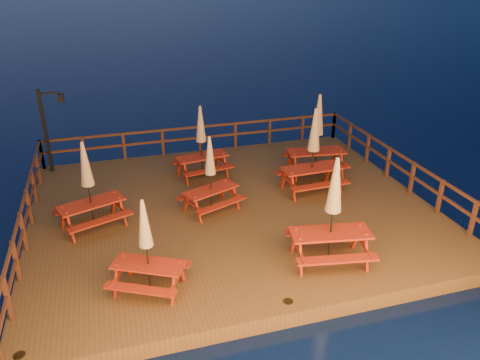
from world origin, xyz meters
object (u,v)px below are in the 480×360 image
at_px(picnic_table_2, 333,210).
at_px(lamp_post, 49,123).
at_px(picnic_table_0, 201,141).
at_px(picnic_table_1, 88,184).

bearing_deg(picnic_table_2, lamp_post, 140.96).
xyz_separation_m(lamp_post, picnic_table_0, (4.99, -1.99, -0.46)).
distance_m(picnic_table_1, picnic_table_2, 6.66).
relative_size(picnic_table_1, picnic_table_2, 0.91).
relative_size(picnic_table_0, picnic_table_1, 0.99).
xyz_separation_m(lamp_post, picnic_table_2, (6.95, -7.97, -0.32)).
bearing_deg(lamp_post, picnic_table_0, -21.70).
distance_m(picnic_table_0, picnic_table_1, 4.51).
bearing_deg(picnic_table_0, picnic_table_1, -156.29).
bearing_deg(picnic_table_0, picnic_table_2, -82.41).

